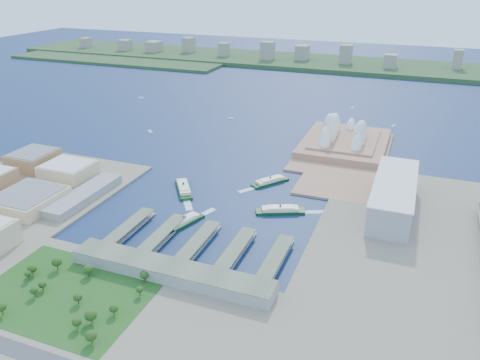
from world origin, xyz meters
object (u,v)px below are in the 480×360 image
at_px(toaster_building, 394,196).
at_px(ferry_d, 280,209).
at_px(ferry_c, 184,220).
at_px(opera_house, 346,129).
at_px(ferry_b, 270,180).
at_px(ferry_a, 184,187).

height_order(toaster_building, ferry_d, toaster_building).
distance_m(toaster_building, ferry_c, 247.39).
height_order(opera_house, ferry_d, opera_house).
xyz_separation_m(toaster_building, ferry_b, (-159.65, 23.35, -15.34)).
xyz_separation_m(toaster_building, ferry_a, (-258.21, -39.04, -14.71)).
bearing_deg(ferry_d, opera_house, -31.31).
height_order(opera_house, ferry_b, opera_house).
height_order(ferry_a, ferry_b, ferry_a).
relative_size(opera_house, ferry_b, 3.30).
height_order(toaster_building, ferry_a, toaster_building).
distance_m(ferry_b, ferry_c, 152.78).
bearing_deg(opera_house, toaster_building, -65.77).
relative_size(ferry_a, ferry_c, 1.13).
relative_size(ferry_b, ferry_c, 1.00).
bearing_deg(ferry_c, ferry_a, -43.70).
height_order(toaster_building, ferry_c, toaster_building).
distance_m(toaster_building, ferry_b, 162.08).
distance_m(opera_house, ferry_c, 343.71).
xyz_separation_m(ferry_b, ferry_d, (36.57, -75.30, 0.28)).
distance_m(opera_house, ferry_b, 191.77).
height_order(ferry_b, ferry_d, ferry_d).
relative_size(opera_house, ferry_d, 3.13).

